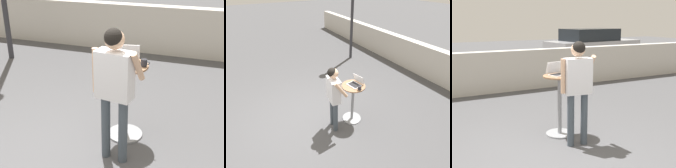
% 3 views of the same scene
% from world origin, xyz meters
% --- Properties ---
extents(pavement_kerb, '(17.26, 0.35, 1.13)m').
position_xyz_m(pavement_kerb, '(0.00, 4.77, 0.57)').
color(pavement_kerb, beige).
rests_on(pavement_kerb, ground_plane).
extents(cafe_table, '(0.57, 0.57, 1.05)m').
position_xyz_m(cafe_table, '(0.56, 1.03, 0.58)').
color(cafe_table, gray).
rests_on(cafe_table, ground_plane).
extents(laptop, '(0.36, 0.35, 0.22)m').
position_xyz_m(laptop, '(0.55, 1.09, 1.09)').
color(laptop, silver).
rests_on(laptop, cafe_table).
extents(coffee_mug, '(0.11, 0.08, 0.09)m').
position_xyz_m(coffee_mug, '(0.79, 1.04, 1.09)').
color(coffee_mug, '#232328').
rests_on(coffee_mug, cafe_table).
extents(standing_person, '(0.58, 0.34, 1.66)m').
position_xyz_m(standing_person, '(0.59, 0.48, 1.06)').
color(standing_person, '#424C56').
rests_on(standing_person, ground_plane).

